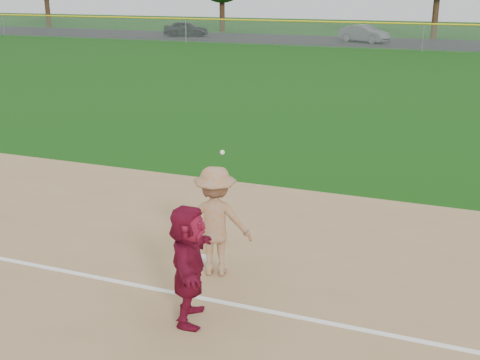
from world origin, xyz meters
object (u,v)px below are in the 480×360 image
(first_base, at_px, (193,260))
(car_left, at_px, (186,29))
(base_runner, at_px, (189,264))
(car_mid, at_px, (364,34))

(first_base, distance_m, car_left, 50.36)
(first_base, bearing_deg, car_left, 116.17)
(first_base, distance_m, base_runner, 2.16)
(first_base, relative_size, base_runner, 0.22)
(first_base, bearing_deg, car_mid, 96.19)
(base_runner, height_order, car_left, base_runner)
(first_base, height_order, car_left, car_left)
(car_left, bearing_deg, base_runner, -168.90)
(base_runner, distance_m, car_mid, 47.13)
(base_runner, bearing_deg, car_left, 7.39)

